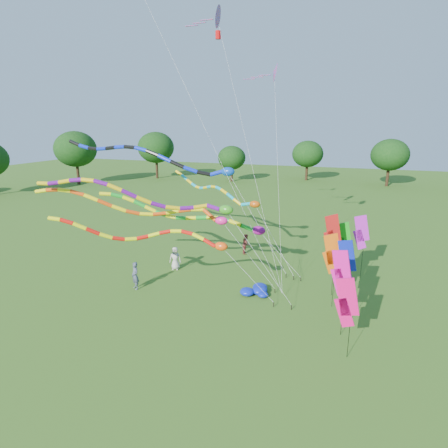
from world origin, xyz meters
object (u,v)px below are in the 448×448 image
(tube_kite_red, at_px, (160,237))
(blue_nylon_heap, at_px, (258,291))
(person_b, at_px, (135,276))
(person_a, at_px, (175,258))
(person_c, at_px, (246,244))
(tube_kite_orange, at_px, (152,209))

(tube_kite_red, relative_size, blue_nylon_heap, 6.11)
(tube_kite_red, height_order, person_b, tube_kite_red)
(person_b, bearing_deg, person_a, 111.31)
(blue_nylon_heap, relative_size, person_a, 1.07)
(person_c, bearing_deg, tube_kite_red, 167.21)
(blue_nylon_heap, xyz_separation_m, person_b, (-7.87, -1.93, 0.69))
(tube_kite_orange, distance_m, person_a, 5.94)
(blue_nylon_heap, distance_m, person_c, 7.84)
(tube_kite_red, xyz_separation_m, person_c, (1.98, 10.88, -3.56))
(tube_kite_orange, distance_m, person_b, 4.76)
(tube_kite_orange, height_order, person_a, tube_kite_orange)
(person_a, relative_size, person_b, 0.94)
(tube_kite_red, distance_m, blue_nylon_heap, 7.38)
(tube_kite_red, relative_size, person_c, 6.73)
(tube_kite_red, distance_m, person_b, 4.88)
(tube_kite_red, xyz_separation_m, blue_nylon_heap, (4.90, 3.63, -4.17))
(tube_kite_red, bearing_deg, tube_kite_orange, 109.35)
(tube_kite_red, bearing_deg, person_c, 59.46)
(tube_kite_red, distance_m, person_a, 7.01)
(person_c, bearing_deg, person_b, 149.15)
(blue_nylon_heap, relative_size, person_c, 1.10)
(tube_kite_orange, relative_size, person_c, 8.35)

